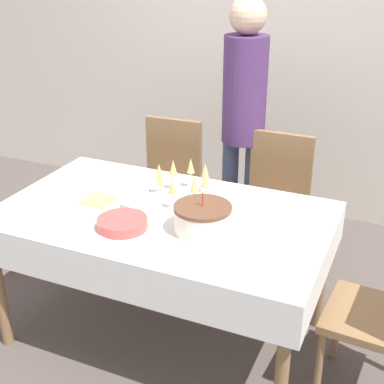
{
  "coord_description": "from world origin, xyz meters",
  "views": [
    {
      "loc": [
        1.12,
        -2.17,
        2.0
      ],
      "look_at": [
        0.14,
        0.05,
        0.89
      ],
      "focal_mm": 50.0,
      "sensor_mm": 36.0,
      "label": 1
    }
  ],
  "objects_px": {
    "dining_chair_far_right": "(274,203)",
    "person_standing": "(244,108)",
    "birthday_cake": "(203,218)",
    "champagne_tray": "(183,184)",
    "dining_chair_far_left": "(168,184)",
    "gift_bag": "(12,245)",
    "plate_stack_dessert": "(141,204)",
    "plate_stack_main": "(122,223)"
  },
  "relations": [
    {
      "from": "person_standing",
      "to": "gift_bag",
      "type": "distance_m",
      "value": 1.82
    },
    {
      "from": "person_standing",
      "to": "plate_stack_dessert",
      "type": "bearing_deg",
      "value": -101.91
    },
    {
      "from": "plate_stack_dessert",
      "to": "champagne_tray",
      "type": "bearing_deg",
      "value": 52.36
    },
    {
      "from": "champagne_tray",
      "to": "plate_stack_main",
      "type": "distance_m",
      "value": 0.44
    },
    {
      "from": "dining_chair_far_left",
      "to": "gift_bag",
      "type": "distance_m",
      "value": 1.15
    },
    {
      "from": "dining_chair_far_right",
      "to": "person_standing",
      "type": "relative_size",
      "value": 0.55
    },
    {
      "from": "plate_stack_main",
      "to": "plate_stack_dessert",
      "type": "bearing_deg",
      "value": 95.86
    },
    {
      "from": "birthday_cake",
      "to": "plate_stack_dessert",
      "type": "xyz_separation_m",
      "value": [
        -0.39,
        0.1,
        -0.05
      ]
    },
    {
      "from": "plate_stack_dessert",
      "to": "person_standing",
      "type": "height_order",
      "value": "person_standing"
    },
    {
      "from": "plate_stack_main",
      "to": "plate_stack_dessert",
      "type": "xyz_separation_m",
      "value": [
        -0.02,
        0.23,
        -0.0
      ]
    },
    {
      "from": "gift_bag",
      "to": "dining_chair_far_right",
      "type": "bearing_deg",
      "value": 19.59
    },
    {
      "from": "plate_stack_main",
      "to": "person_standing",
      "type": "xyz_separation_m",
      "value": [
        0.19,
        1.23,
        0.27
      ]
    },
    {
      "from": "plate_stack_main",
      "to": "person_standing",
      "type": "height_order",
      "value": "person_standing"
    },
    {
      "from": "plate_stack_dessert",
      "to": "gift_bag",
      "type": "xyz_separation_m",
      "value": [
        -1.16,
        0.23,
        -0.64
      ]
    },
    {
      "from": "gift_bag",
      "to": "plate_stack_main",
      "type": "bearing_deg",
      "value": -21.16
    },
    {
      "from": "birthday_cake",
      "to": "champagne_tray",
      "type": "relative_size",
      "value": 0.73
    },
    {
      "from": "dining_chair_far_right",
      "to": "plate_stack_dessert",
      "type": "distance_m",
      "value": 0.99
    },
    {
      "from": "dining_chair_far_right",
      "to": "gift_bag",
      "type": "xyz_separation_m",
      "value": [
        -1.66,
        -0.59,
        -0.38
      ]
    },
    {
      "from": "birthday_cake",
      "to": "champagne_tray",
      "type": "height_order",
      "value": "birthday_cake"
    },
    {
      "from": "dining_chair_far_left",
      "to": "gift_bag",
      "type": "xyz_separation_m",
      "value": [
        -0.91,
        -0.59,
        -0.38
      ]
    },
    {
      "from": "plate_stack_main",
      "to": "gift_bag",
      "type": "bearing_deg",
      "value": 158.84
    },
    {
      "from": "dining_chair_far_left",
      "to": "plate_stack_main",
      "type": "distance_m",
      "value": 1.11
    },
    {
      "from": "dining_chair_far_right",
      "to": "plate_stack_main",
      "type": "xyz_separation_m",
      "value": [
        -0.48,
        -1.05,
        0.27
      ]
    },
    {
      "from": "dining_chair_far_left",
      "to": "plate_stack_main",
      "type": "relative_size",
      "value": 3.95
    },
    {
      "from": "plate_stack_dessert",
      "to": "dining_chair_far_left",
      "type": "bearing_deg",
      "value": 106.93
    },
    {
      "from": "dining_chair_far_right",
      "to": "person_standing",
      "type": "distance_m",
      "value": 0.64
    },
    {
      "from": "birthday_cake",
      "to": "plate_stack_dessert",
      "type": "relative_size",
      "value": 1.46
    },
    {
      "from": "person_standing",
      "to": "gift_bag",
      "type": "relative_size",
      "value": 5.77
    },
    {
      "from": "plate_stack_dessert",
      "to": "gift_bag",
      "type": "height_order",
      "value": "plate_stack_dessert"
    },
    {
      "from": "dining_chair_far_left",
      "to": "plate_stack_dessert",
      "type": "distance_m",
      "value": 0.9
    },
    {
      "from": "plate_stack_dessert",
      "to": "gift_bag",
      "type": "relative_size",
      "value": 0.62
    },
    {
      "from": "dining_chair_far_left",
      "to": "gift_bag",
      "type": "relative_size",
      "value": 3.17
    },
    {
      "from": "birthday_cake",
      "to": "plate_stack_main",
      "type": "bearing_deg",
      "value": -160.74
    },
    {
      "from": "plate_stack_main",
      "to": "dining_chair_far_left",
      "type": "bearing_deg",
      "value": 104.61
    },
    {
      "from": "champagne_tray",
      "to": "person_standing",
      "type": "bearing_deg",
      "value": 85.6
    },
    {
      "from": "champagne_tray",
      "to": "gift_bag",
      "type": "height_order",
      "value": "champagne_tray"
    },
    {
      "from": "person_standing",
      "to": "dining_chair_far_left",
      "type": "bearing_deg",
      "value": -157.92
    },
    {
      "from": "person_standing",
      "to": "birthday_cake",
      "type": "bearing_deg",
      "value": -80.95
    },
    {
      "from": "dining_chair_far_left",
      "to": "champagne_tray",
      "type": "relative_size",
      "value": 2.55
    },
    {
      "from": "dining_chair_far_right",
      "to": "plate_stack_main",
      "type": "height_order",
      "value": "dining_chair_far_right"
    },
    {
      "from": "plate_stack_dessert",
      "to": "person_standing",
      "type": "xyz_separation_m",
      "value": [
        0.21,
        1.01,
        0.28
      ]
    },
    {
      "from": "dining_chair_far_right",
      "to": "gift_bag",
      "type": "distance_m",
      "value": 1.8
    }
  ]
}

